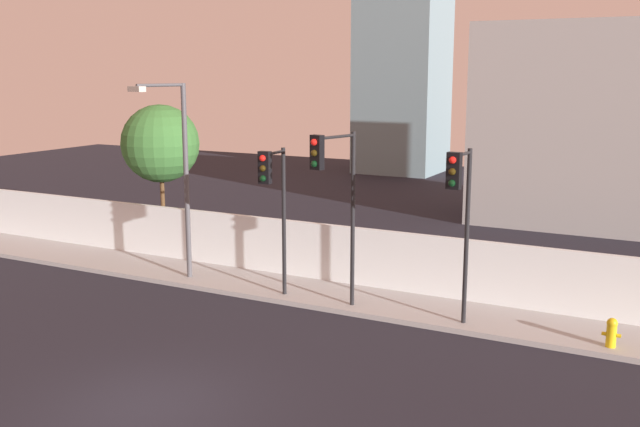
# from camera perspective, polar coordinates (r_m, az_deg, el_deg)

# --- Properties ---
(ground_plane) EXTENTS (80.00, 80.00, 0.00)m
(ground_plane) POSITION_cam_1_polar(r_m,az_deg,el_deg) (15.76, -13.54, -14.44)
(ground_plane) COLOR black
(sidewalk) EXTENTS (36.00, 2.40, 0.15)m
(sidewalk) POSITION_cam_1_polar(r_m,az_deg,el_deg) (22.10, 0.57, -6.39)
(sidewalk) COLOR #A1A1A1
(sidewalk) RESTS_ON ground
(perimeter_wall) EXTENTS (36.00, 0.18, 1.80)m
(perimeter_wall) POSITION_cam_1_polar(r_m,az_deg,el_deg) (22.95, 2.03, -3.21)
(perimeter_wall) COLOR white
(perimeter_wall) RESTS_ON sidewalk
(traffic_light_left) EXTENTS (0.35, 1.32, 4.62)m
(traffic_light_left) POSITION_cam_1_polar(r_m,az_deg,el_deg) (18.59, 10.83, 1.01)
(traffic_light_left) COLOR black
(traffic_light_left) RESTS_ON sidewalk
(traffic_light_center) EXTENTS (0.35, 1.34, 4.38)m
(traffic_light_center) POSITION_cam_1_polar(r_m,az_deg,el_deg) (20.78, -3.65, 1.76)
(traffic_light_center) COLOR black
(traffic_light_center) RESTS_ON sidewalk
(traffic_light_right) EXTENTS (0.61, 1.71, 4.93)m
(traffic_light_right) POSITION_cam_1_polar(r_m,az_deg,el_deg) (19.62, 1.13, 2.40)
(traffic_light_right) COLOR black
(traffic_light_right) RESTS_ON sidewalk
(street_lamp_curbside) EXTENTS (0.83, 1.89, 6.17)m
(street_lamp_curbside) POSITION_cam_1_polar(r_m,az_deg,el_deg) (23.29, -10.92, 3.79)
(street_lamp_curbside) COLOR #4C4C51
(street_lamp_curbside) RESTS_ON sidewalk
(fire_hydrant) EXTENTS (0.44, 0.26, 0.73)m
(fire_hydrant) POSITION_cam_1_polar(r_m,az_deg,el_deg) (19.17, 21.73, -8.52)
(fire_hydrant) COLOR gold
(fire_hydrant) RESTS_ON sidewalk
(roadside_tree_leftmost) EXTENTS (2.90, 2.90, 5.48)m
(roadside_tree_leftmost) POSITION_cam_1_polar(r_m,az_deg,el_deg) (28.03, -12.31, 5.32)
(roadside_tree_leftmost) COLOR brown
(roadside_tree_leftmost) RESTS_ON ground
(low_building_distant) EXTENTS (10.51, 6.00, 8.74)m
(low_building_distant) POSITION_cam_1_polar(r_m,az_deg,el_deg) (34.38, 21.19, 6.43)
(low_building_distant) COLOR #A2A2A2
(low_building_distant) RESTS_ON ground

